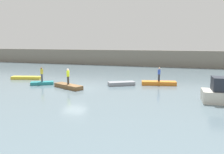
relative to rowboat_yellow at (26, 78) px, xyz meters
name	(u,v)px	position (x,y,z in m)	size (l,w,h in m)	color
ground_plane	(74,88)	(9.14, -3.69, -0.19)	(120.00, 120.00, 0.00)	slate
embankment_wall	(129,58)	(9.14, 21.99, 1.48)	(80.00, 1.20, 3.35)	gray
rowboat_yellow	(26,78)	(0.00, 0.00, 0.00)	(4.00, 1.03, 0.39)	gold
rowboat_teal	(42,83)	(4.48, -2.87, -0.01)	(2.63, 1.01, 0.36)	teal
rowboat_brown	(68,86)	(8.48, -3.81, 0.02)	(3.91, 1.05, 0.43)	brown
rowboat_grey	(121,84)	(13.62, -0.41, 0.02)	(3.08, 1.16, 0.43)	gray
rowboat_orange	(159,83)	(17.78, 1.16, 0.03)	(4.00, 1.16, 0.44)	orange
person_hiviz_shirt	(68,76)	(8.48, -3.81, 1.20)	(0.32, 0.32, 1.73)	#38332D
person_blue_shirt	(159,74)	(17.78, 1.16, 1.17)	(0.32, 0.32, 1.64)	#232838
person_yellow_shirt	(42,73)	(4.48, -2.87, 1.15)	(0.32, 0.32, 1.76)	#4C4C56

